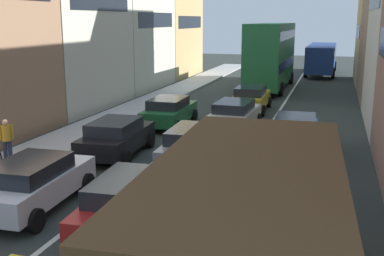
{
  "coord_description": "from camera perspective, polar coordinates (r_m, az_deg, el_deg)",
  "views": [
    {
      "loc": [
        4.73,
        -3.68,
        5.38
      ],
      "look_at": [
        0.0,
        12.0,
        1.6
      ],
      "focal_mm": 44.27,
      "sensor_mm": 36.0,
      "label": 1
    }
  ],
  "objects": [
    {
      "name": "sidewalk_left",
      "position": [
        26.82,
        -8.8,
        1.42
      ],
      "size": [
        2.6,
        64.0,
        0.14
      ],
      "primitive_type": "cube",
      "color": "#ACACAC",
      "rests_on": "ground"
    },
    {
      "name": "lane_stripe_left",
      "position": [
        25.12,
        1.56,
        0.63
      ],
      "size": [
        0.16,
        60.0,
        0.01
      ],
      "primitive_type": "cube",
      "color": "silver",
      "rests_on": "ground"
    },
    {
      "name": "lane_stripe_right",
      "position": [
        24.47,
        9.27,
        0.13
      ],
      "size": [
        0.16,
        60.0,
        0.01
      ],
      "primitive_type": "cube",
      "color": "silver",
      "rests_on": "ground"
    },
    {
      "name": "building_row_left",
      "position": [
        29.89,
        -17.69,
        12.78
      ],
      "size": [
        7.2,
        43.9,
        12.57
      ],
      "rotation": [
        0.0,
        0.0,
        1.57
      ],
      "color": "#936B5B",
      "rests_on": "ground"
    },
    {
      "name": "removalist_box_truck",
      "position": [
        7.6,
        7.41,
        -13.75
      ],
      "size": [
        2.99,
        7.8,
        3.58
      ],
      "rotation": [
        0.0,
        0.0,
        1.62
      ],
      "color": "#A51E1E",
      "rests_on": "ground"
    },
    {
      "name": "sedan_centre_lane_second",
      "position": [
        12.42,
        -7.27,
        -8.76
      ],
      "size": [
        2.27,
        4.4,
        1.49
      ],
      "rotation": [
        0.0,
        0.0,
        1.63
      ],
      "color": "#A51E1E",
      "rests_on": "ground"
    },
    {
      "name": "wagon_left_lane_second",
      "position": [
        14.44,
        -18.59,
        -6.21
      ],
      "size": [
        2.22,
        4.38,
        1.49
      ],
      "rotation": [
        0.0,
        0.0,
        1.62
      ],
      "color": "silver",
      "rests_on": "ground"
    },
    {
      "name": "hatchback_centre_lane_third",
      "position": [
        17.65,
        0.27,
        -2.05
      ],
      "size": [
        2.18,
        4.36,
        1.49
      ],
      "rotation": [
        0.0,
        0.0,
        1.6
      ],
      "color": "gray",
      "rests_on": "ground"
    },
    {
      "name": "sedan_left_lane_third",
      "position": [
        19.14,
        -9.09,
        -1.03
      ],
      "size": [
        2.27,
        4.4,
        1.49
      ],
      "rotation": [
        0.0,
        0.0,
        1.63
      ],
      "color": "black",
      "rests_on": "ground"
    },
    {
      "name": "coupe_centre_lane_fourth",
      "position": [
        23.31,
        5.14,
        1.6
      ],
      "size": [
        2.19,
        4.36,
        1.49
      ],
      "rotation": [
        0.0,
        0.0,
        1.53
      ],
      "color": "beige",
      "rests_on": "ground"
    },
    {
      "name": "sedan_left_lane_fourth",
      "position": [
        24.19,
        -2.76,
        2.06
      ],
      "size": [
        2.15,
        4.35,
        1.49
      ],
      "rotation": [
        0.0,
        0.0,
        1.6
      ],
      "color": "#19592D",
      "rests_on": "ground"
    },
    {
      "name": "sedan_centre_lane_fifth",
      "position": [
        28.46,
        7.1,
        3.63
      ],
      "size": [
        2.09,
        4.32,
        1.49
      ],
      "rotation": [
        0.0,
        0.0,
        1.58
      ],
      "color": "#B29319",
      "rests_on": "ground"
    },
    {
      "name": "sedan_right_lane_behind_truck",
      "position": [
        14.82,
        10.36,
        -5.24
      ],
      "size": [
        2.09,
        4.31,
        1.49
      ],
      "rotation": [
        0.0,
        0.0,
        1.56
      ],
      "color": "#759EB7",
      "rests_on": "ground"
    },
    {
      "name": "wagon_right_lane_far",
      "position": [
        20.05,
        12.3,
        -0.52
      ],
      "size": [
        2.19,
        4.36,
        1.49
      ],
      "rotation": [
        0.0,
        0.0,
        1.61
      ],
      "color": "#194C8C",
      "rests_on": "ground"
    },
    {
      "name": "bus_mid_queue_primary",
      "position": [
        37.39,
        9.5,
        8.91
      ],
      "size": [
        2.89,
        10.53,
        5.06
      ],
      "rotation": [
        0.0,
        0.0,
        1.56
      ],
      "color": "#1E6033",
      "rests_on": "ground"
    },
    {
      "name": "bus_far_queue_secondary",
      "position": [
        48.93,
        15.35,
        8.29
      ],
      "size": [
        2.91,
        10.53,
        2.9
      ],
      "rotation": [
        0.0,
        0.0,
        1.56
      ],
      "color": "navy",
      "rests_on": "ground"
    },
    {
      "name": "pedestrian_near_kerb",
      "position": [
        19.48,
        -21.45,
        -1.08
      ],
      "size": [
        0.39,
        0.43,
        1.66
      ],
      "rotation": [
        0.0,
        0.0,
        5.56
      ],
      "color": "#262D47",
      "rests_on": "ground"
    }
  ]
}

